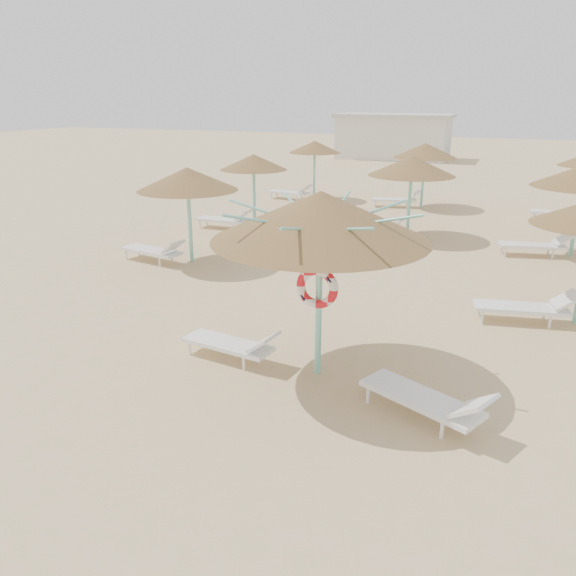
% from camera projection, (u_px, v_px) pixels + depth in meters
% --- Properties ---
extents(ground, '(120.00, 120.00, 0.00)m').
position_uv_depth(ground, '(295.00, 373.00, 9.81)').
color(ground, tan).
rests_on(ground, ground).
extents(main_palapa, '(3.55, 3.55, 3.18)m').
position_uv_depth(main_palapa, '(320.00, 217.00, 8.91)').
color(main_palapa, '#7BD6C4').
rests_on(main_palapa, ground).
extents(lounger_main_a, '(1.90, 0.79, 0.67)m').
position_uv_depth(lounger_main_a, '(233.00, 344.00, 10.18)').
color(lounger_main_a, white).
rests_on(lounger_main_a, ground).
extents(lounger_main_b, '(2.08, 1.39, 0.73)m').
position_uv_depth(lounger_main_b, '(428.00, 400.00, 8.26)').
color(lounger_main_b, white).
rests_on(lounger_main_b, ground).
extents(palapa_field, '(14.78, 14.38, 2.72)m').
position_uv_depth(palapa_field, '(421.00, 167.00, 18.64)').
color(palapa_field, '#7BD6C4').
rests_on(palapa_field, ground).
extents(service_hut, '(8.40, 4.40, 3.25)m').
position_uv_depth(service_hut, '(394.00, 136.00, 42.02)').
color(service_hut, silver).
rests_on(service_hut, ground).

